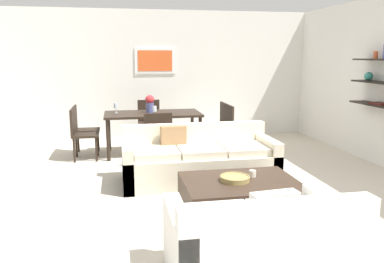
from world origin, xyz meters
The scene contains 18 objects.
ground_plane centered at (0.00, 0.00, 0.00)m, with size 18.00×18.00×0.00m, color beige.
back_wall_unit centered at (0.29, 3.53, 1.35)m, with size 8.40×0.09×2.70m.
sofa_beige centered at (-0.05, 0.34, 0.29)m, with size 2.13×0.90×0.78m.
loveseat_white centered at (-0.07, -2.22, 0.29)m, with size 1.43×0.90×0.78m.
coffee_table centered at (0.18, -0.88, 0.19)m, with size 1.28×0.96×0.38m.
decorative_bowl centered at (0.12, -0.88, 0.41)m, with size 0.34×0.34×0.06m.
candle_jar centered at (0.36, -0.77, 0.42)m, with size 0.08×0.08×0.08m, color silver.
dining_table centered at (-0.53, 2.07, 0.68)m, with size 1.71×0.87×0.75m.
dining_chair_right_near centered at (0.73, 1.87, 0.50)m, with size 0.44×0.44×0.88m.
dining_chair_left_far centered at (-1.79, 2.27, 0.50)m, with size 0.44×0.44×0.88m.
dining_chair_foot centered at (-0.53, 1.23, 0.50)m, with size 0.44×0.44×0.88m.
dining_chair_left_near centered at (-1.79, 1.87, 0.50)m, with size 0.44×0.44×0.88m.
dining_chair_head centered at (-0.53, 2.91, 0.50)m, with size 0.44×0.44×0.88m.
dining_chair_right_far centered at (0.73, 2.27, 0.50)m, with size 0.44×0.44×0.88m.
wine_glass_left_far centered at (-1.18, 2.18, 0.88)m, with size 0.08×0.08×0.18m.
wine_glass_head centered at (-0.53, 2.45, 0.87)m, with size 0.08×0.08×0.16m.
wine_glass_foot centered at (-0.53, 1.69, 0.87)m, with size 0.07×0.07×0.17m.
centerpiece_vase centered at (-0.58, 2.12, 0.92)m, with size 0.16×0.16×0.32m.
Camera 1 is at (-1.14, -4.96, 1.76)m, focal length 36.95 mm.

